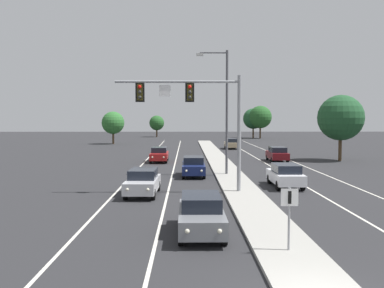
{
  "coord_description": "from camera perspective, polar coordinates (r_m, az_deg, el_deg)",
  "views": [
    {
      "loc": [
        -3.54,
        -10.06,
        4.74
      ],
      "look_at": [
        -3.2,
        14.21,
        3.2
      ],
      "focal_mm": 39.01,
      "sensor_mm": 36.0,
      "label": 1
    }
  ],
  "objects": [
    {
      "name": "tree_far_right_a",
      "position": [
        96.18,
        9.33,
        3.65
      ],
      "size": [
        5.13,
        5.13,
        7.43
      ],
      "color": "#4C3823",
      "rests_on": "ground"
    },
    {
      "name": "edge_stripe_right",
      "position": [
        37.21,
        17.31,
        -3.85
      ],
      "size": [
        0.14,
        100.0,
        0.01
      ],
      "primitive_type": "cube",
      "color": "silver",
      "rests_on": "ground"
    },
    {
      "name": "car_oncoming_silver",
      "position": [
        25.79,
        -6.73,
        -5.14
      ],
      "size": [
        1.93,
        4.51,
        1.58
      ],
      "color": "#B7B7BC",
      "rests_on": "ground"
    },
    {
      "name": "car_receding_darkred",
      "position": [
        46.02,
        11.58,
        -1.33
      ],
      "size": [
        1.9,
        4.5,
        1.58
      ],
      "color": "#5B0F14",
      "rests_on": "ground"
    },
    {
      "name": "tree_far_right_c",
      "position": [
        97.59,
        8.38,
        3.44
      ],
      "size": [
        4.75,
        4.75,
        6.87
      ],
      "color": "#4C3823",
      "rests_on": "ground"
    },
    {
      "name": "lane_stripe_oncoming_center",
      "position": [
        35.4,
        -2.68,
        -4.06
      ],
      "size": [
        0.14,
        100.0,
        0.01
      ],
      "primitive_type": "cube",
      "color": "silver",
      "rests_on": "ground"
    },
    {
      "name": "car_receding_white",
      "position": [
        29.26,
        12.65,
        -4.16
      ],
      "size": [
        1.84,
        4.48,
        1.58
      ],
      "color": "silver",
      "rests_on": "ground"
    },
    {
      "name": "tree_far_left_c",
      "position": [
        102.43,
        -4.85,
        2.88
      ],
      "size": [
        3.62,
        3.62,
        5.24
      ],
      "color": "#4C3823",
      "rests_on": "ground"
    },
    {
      "name": "median_island",
      "position": [
        28.66,
        6.33,
        -5.76
      ],
      "size": [
        2.4,
        110.0,
        0.15
      ],
      "primitive_type": "cube",
      "color": "#9E9B93",
      "rests_on": "ground"
    },
    {
      "name": "overhead_signal_mast",
      "position": [
        25.86,
        0.95,
        4.99
      ],
      "size": [
        7.8,
        0.44,
        7.2
      ],
      "color": "gray",
      "rests_on": "median_island"
    },
    {
      "name": "tree_far_right_b",
      "position": [
        48.4,
        19.67,
        3.39
      ],
      "size": [
        4.99,
        4.99,
        7.22
      ],
      "color": "#4C3823",
      "rests_on": "ground"
    },
    {
      "name": "tree_far_left_b",
      "position": [
        75.86,
        -10.74,
        2.86
      ],
      "size": [
        4.03,
        4.03,
        5.83
      ],
      "color": "#4C3823",
      "rests_on": "ground"
    },
    {
      "name": "lane_stripe_receding_center",
      "position": [
        36.32,
        12.35,
        -3.94
      ],
      "size": [
        0.14,
        100.0,
        0.01
      ],
      "primitive_type": "cube",
      "color": "silver",
      "rests_on": "ground"
    },
    {
      "name": "car_receding_tan",
      "position": [
        63.41,
        5.41,
        0.07
      ],
      "size": [
        1.83,
        4.47,
        1.58
      ],
      "color": "tan",
      "rests_on": "ground"
    },
    {
      "name": "street_lamp_median",
      "position": [
        34.0,
        4.42,
        5.4
      ],
      "size": [
        2.58,
        0.28,
        10.0
      ],
      "color": "#4C4C51",
      "rests_on": "median_island"
    },
    {
      "name": "edge_stripe_left",
      "position": [
        35.66,
        -8.0,
        -4.04
      ],
      "size": [
        0.14,
        100.0,
        0.01
      ],
      "primitive_type": "cube",
      "color": "silver",
      "rests_on": "ground"
    },
    {
      "name": "car_oncoming_red",
      "position": [
        44.63,
        -4.5,
        -1.42
      ],
      "size": [
        1.84,
        4.48,
        1.58
      ],
      "color": "maroon",
      "rests_on": "ground"
    },
    {
      "name": "car_oncoming_grey",
      "position": [
        17.22,
        1.26,
        -9.53
      ],
      "size": [
        1.82,
        4.47,
        1.58
      ],
      "color": "slate",
      "rests_on": "ground"
    },
    {
      "name": "car_oncoming_navy",
      "position": [
        33.73,
        0.19,
        -3.04
      ],
      "size": [
        1.83,
        4.47,
        1.58
      ],
      "color": "#141E4C",
      "rests_on": "ground"
    },
    {
      "name": "median_sign_post",
      "position": [
        14.93,
        13.16,
        -8.67
      ],
      "size": [
        0.6,
        0.1,
        2.2
      ],
      "color": "gray",
      "rests_on": "median_island"
    }
  ]
}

